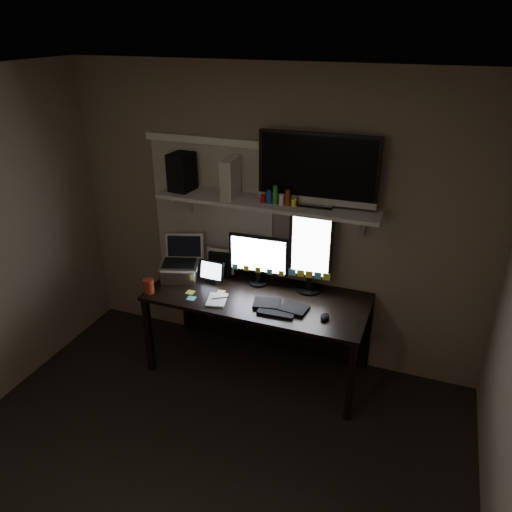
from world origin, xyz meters
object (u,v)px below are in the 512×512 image
at_px(cup, 149,286).
at_px(tv, 318,170).
at_px(laptop, 179,260).
at_px(monitor_portrait, 311,252).
at_px(monitor_landscape, 259,260).
at_px(mouse, 325,317).
at_px(tablet, 212,271).
at_px(speaker, 182,172).
at_px(desk, 262,307).
at_px(game_console, 231,178).
at_px(keyboard, 280,306).

relative_size(cup, tv, 0.13).
bearing_deg(laptop, monitor_portrait, -7.82).
xyz_separation_m(monitor_landscape, mouse, (0.66, -0.35, -0.21)).
xyz_separation_m(tablet, cup, (-0.41, -0.36, -0.04)).
bearing_deg(laptop, monitor_landscape, -4.05).
bearing_deg(monitor_portrait, speaker, 177.25).
bearing_deg(desk, monitor_landscape, 130.52).
bearing_deg(game_console, desk, -17.95).
distance_m(keyboard, cup, 1.10).
height_order(game_console, speaker, game_console).
relative_size(mouse, tablet, 0.45).
xyz_separation_m(tablet, game_console, (0.15, 0.11, 0.81)).
xyz_separation_m(keyboard, laptop, (-0.96, 0.15, 0.17)).
height_order(desk, monitor_portrait, monitor_portrait).
bearing_deg(speaker, tablet, -16.88).
bearing_deg(tablet, game_console, 38.36).
xyz_separation_m(cup, speaker, (0.11, 0.48, 0.84)).
bearing_deg(keyboard, speaker, 158.78).
bearing_deg(cup, tv, 22.43).
distance_m(monitor_portrait, mouse, 0.55).
bearing_deg(desk, tv, 17.32).
xyz_separation_m(monitor_landscape, tv, (0.45, 0.05, 0.80)).
distance_m(desk, keyboard, 0.38).
height_order(keyboard, mouse, mouse).
bearing_deg(mouse, monitor_landscape, 151.42).
height_order(mouse, tablet, tablet).
height_order(cup, tv, tv).
xyz_separation_m(laptop, game_console, (0.43, 0.17, 0.72)).
bearing_deg(tv, laptop, -170.75).
distance_m(monitor_landscape, mouse, 0.77).
bearing_deg(laptop, cup, -131.11).
bearing_deg(tablet, cup, -136.31).
relative_size(laptop, cup, 3.04).
bearing_deg(keyboard, tv, 63.82).
distance_m(tablet, game_console, 0.83).
relative_size(desk, laptop, 4.88).
relative_size(mouse, speaker, 0.33).
xyz_separation_m(keyboard, cup, (-1.09, -0.15, 0.05)).
bearing_deg(desk, mouse, -24.45).
relative_size(tablet, tv, 0.25).
bearing_deg(monitor_portrait, tablet, -173.73).
xyz_separation_m(game_console, speaker, (-0.45, 0.02, -0.00)).
xyz_separation_m(desk, speaker, (-0.74, 0.09, 1.08)).
bearing_deg(cup, monitor_portrait, 22.19).
bearing_deg(tablet, desk, 7.11).
height_order(monitor_portrait, mouse, monitor_portrait).
relative_size(desk, monitor_portrait, 2.53).
bearing_deg(laptop, tv, -7.31).
distance_m(keyboard, tv, 1.08).
bearing_deg(tv, monitor_portrait, -145.90).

